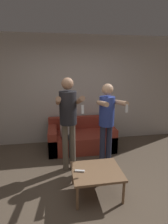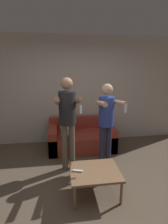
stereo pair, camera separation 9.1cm
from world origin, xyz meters
name	(u,v)px [view 1 (the left image)]	position (x,y,z in m)	size (l,w,h in m)	color
ground_plane	(88,198)	(0.00, 0.00, 0.00)	(14.00, 14.00, 0.00)	brown
wall_back	(72,91)	(0.00, 2.21, 1.35)	(6.40, 0.06, 2.70)	beige
couch	(81,138)	(0.15, 1.73, 0.25)	(1.56, 0.88, 0.70)	#9E3828
person_standing_left	(68,115)	(-0.22, 0.82, 1.12)	(0.43, 0.75, 1.77)	#6B6051
person_standing_right	(107,117)	(0.51, 0.82, 1.03)	(0.41, 0.69, 1.66)	#282D47
person_seated	(67,127)	(-0.21, 1.53, 0.61)	(0.30, 0.52, 1.13)	#383838
coffee_table	(97,173)	(0.15, 0.09, 0.37)	(0.76, 0.64, 0.41)	#846042
remote_on_table	(80,171)	(-0.11, 0.10, 0.42)	(0.15, 0.08, 0.02)	white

